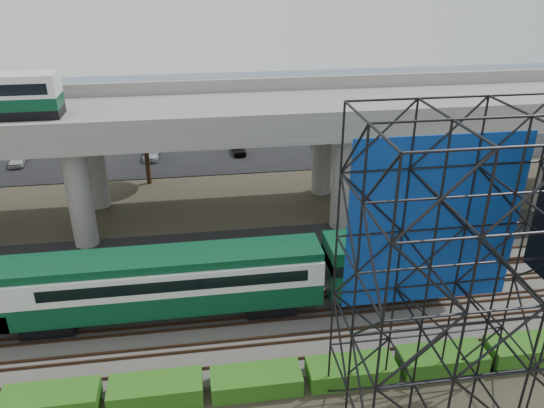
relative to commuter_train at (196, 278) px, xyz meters
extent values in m
plane|color=#474233|center=(1.76, -2.00, -2.88)|extent=(140.00, 140.00, 0.00)
cube|color=slate|center=(1.76, 0.00, -2.78)|extent=(90.00, 12.00, 0.20)
cube|color=black|center=(1.76, 8.50, -2.84)|extent=(90.00, 5.00, 0.08)
cube|color=black|center=(1.76, 32.00, -2.84)|extent=(90.00, 18.00, 0.08)
cube|color=slate|center=(1.76, 54.00, -2.87)|extent=(140.00, 40.00, 0.03)
cube|color=#472D1E|center=(1.76, -4.72, -2.60)|extent=(90.00, 0.08, 0.16)
cube|color=#472D1E|center=(1.76, -3.28, -2.60)|extent=(90.00, 0.08, 0.16)
cube|color=#472D1E|center=(1.76, -2.72, -2.60)|extent=(90.00, 0.08, 0.16)
cube|color=#472D1E|center=(1.76, -1.28, -2.60)|extent=(90.00, 0.08, 0.16)
cube|color=#472D1E|center=(1.76, -0.72, -2.60)|extent=(90.00, 0.08, 0.16)
cube|color=#472D1E|center=(1.76, 0.72, -2.60)|extent=(90.00, 0.08, 0.16)
cube|color=#472D1E|center=(1.76, 1.28, -2.60)|extent=(90.00, 0.08, 0.16)
cube|color=#472D1E|center=(1.76, 2.72, -2.60)|extent=(90.00, 0.08, 0.16)
cube|color=#472D1E|center=(1.76, 3.28, -2.60)|extent=(90.00, 0.08, 0.16)
cube|color=#472D1E|center=(1.76, 4.72, -2.60)|extent=(90.00, 0.08, 0.16)
cube|color=black|center=(-8.62, 0.00, -2.07)|extent=(3.00, 2.20, 0.90)
cube|color=black|center=(4.38, 0.00, -2.07)|extent=(3.00, 2.20, 0.90)
cube|color=#083E23|center=(-2.12, 0.00, -0.92)|extent=(19.00, 3.00, 1.40)
cube|color=silver|center=(-2.12, 0.00, 0.53)|extent=(19.00, 3.00, 1.50)
cube|color=#083E23|center=(-2.12, 0.00, 1.53)|extent=(19.00, 2.60, 0.50)
cube|color=black|center=(-1.12, 0.00, 0.58)|extent=(15.00, 3.06, 0.70)
cube|color=#083E23|center=(11.88, 0.00, 0.08)|extent=(8.00, 3.00, 3.40)
cube|color=#9E9B93|center=(1.76, 14.00, 5.72)|extent=(80.00, 12.00, 1.20)
cube|color=#9E9B93|center=(1.76, 8.25, 6.87)|extent=(80.00, 0.50, 1.10)
cube|color=#9E9B93|center=(1.76, 19.75, 6.87)|extent=(80.00, 0.50, 1.10)
cylinder|color=#9E9B93|center=(-8.24, 10.50, 1.12)|extent=(1.80, 1.80, 8.00)
cylinder|color=#9E9B93|center=(-8.24, 17.50, 1.12)|extent=(1.80, 1.80, 8.00)
cube|color=#9E9B93|center=(-8.24, 14.00, 4.82)|extent=(2.40, 9.00, 0.60)
cylinder|color=#9E9B93|center=(11.76, 10.50, 1.12)|extent=(1.80, 1.80, 8.00)
cylinder|color=#9E9B93|center=(11.76, 17.50, 1.12)|extent=(1.80, 1.80, 8.00)
cube|color=#9E9B93|center=(11.76, 14.00, 4.82)|extent=(2.40, 9.00, 0.60)
cylinder|color=#9E9B93|center=(29.76, 17.50, 1.12)|extent=(1.80, 1.80, 8.00)
cube|color=#9E9B93|center=(29.76, 14.00, 4.82)|extent=(2.40, 9.00, 0.60)
cube|color=#0D3995|center=(10.84, -6.95, 6.42)|extent=(8.10, 0.08, 8.25)
cube|color=#2A5F15|center=(-7.24, -6.30, -2.28)|extent=(4.60, 1.80, 1.20)
cube|color=#2A5F15|center=(-2.24, -6.30, -2.31)|extent=(4.60, 1.80, 1.15)
cube|color=#2A5F15|center=(2.76, -6.30, -2.37)|extent=(4.60, 1.80, 1.03)
cube|color=#2A5F15|center=(7.76, -6.30, -2.38)|extent=(4.60, 1.80, 1.01)
cube|color=#2A5F15|center=(12.76, -6.30, -2.32)|extent=(4.60, 1.80, 1.12)
cube|color=#2A5F15|center=(17.76, -6.30, -2.28)|extent=(4.60, 1.80, 1.20)
cylinder|color=#382314|center=(15.76, 10.50, -0.48)|extent=(0.44, 0.44, 4.80)
ellipsoid|color=#2A5F15|center=(15.76, 10.50, 2.72)|extent=(4.94, 4.94, 4.18)
cylinder|color=#382314|center=(-4.24, 22.00, -0.48)|extent=(0.44, 0.44, 4.80)
ellipsoid|color=#2A5F15|center=(-4.24, 22.00, 2.72)|extent=(4.94, 4.94, 4.18)
imported|color=silver|center=(-18.20, 29.00, -2.21)|extent=(1.68, 3.57, 1.18)
imported|color=silver|center=(-12.11, 34.00, -2.14)|extent=(1.87, 4.14, 1.32)
imported|color=#ABAEB3|center=(-4.38, 29.00, -2.21)|extent=(1.72, 4.12, 1.19)
imported|color=#BCBCBC|center=(-2.70, 34.00, -2.21)|extent=(2.85, 4.55, 1.17)
imported|color=black|center=(5.14, 29.00, -2.23)|extent=(1.46, 3.41, 1.15)
imported|color=#9FA0A6|center=(6.91, 34.00, -2.18)|extent=(2.06, 3.99, 1.25)
imported|color=silver|center=(14.65, 29.00, -2.21)|extent=(2.13, 4.27, 1.19)
imported|color=#B7BBBF|center=(16.96, 34.00, -2.17)|extent=(3.02, 4.88, 1.26)
camera|label=1|loc=(0.51, -26.70, 17.31)|focal=35.00mm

